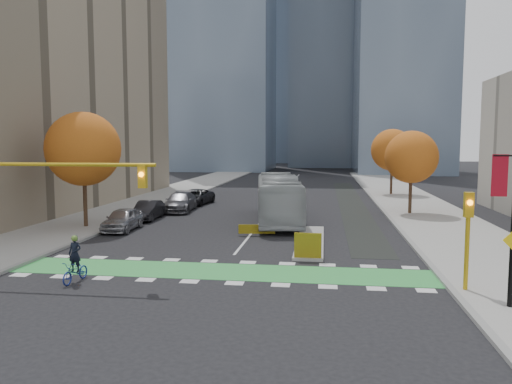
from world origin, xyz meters
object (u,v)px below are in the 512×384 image
(traffic_signal_west, at_px, (37,188))
(parked_car_a, at_px, (123,219))
(tree_east_far, at_px, (392,150))
(parked_car_b, at_px, (148,210))
(bus, at_px, (278,198))
(traffic_signal_east, at_px, (468,226))
(parked_car_c, at_px, (180,202))
(cyclist, at_px, (75,267))
(parked_car_d, at_px, (195,197))
(tree_east_near, at_px, (411,157))
(hazard_board, at_px, (308,245))
(tree_west, at_px, (83,149))

(traffic_signal_west, height_order, parked_car_a, traffic_signal_west)
(tree_east_far, height_order, parked_car_b, tree_east_far)
(bus, relative_size, parked_car_b, 2.88)
(tree_east_far, bearing_deg, bus, -117.89)
(traffic_signal_east, relative_size, parked_car_c, 0.71)
(traffic_signal_east, relative_size, cyclist, 1.98)
(bus, bearing_deg, traffic_signal_west, -125.63)
(parked_car_a, height_order, parked_car_d, parked_car_a)
(tree_east_near, relative_size, parked_car_d, 1.32)
(tree_east_near, distance_m, parked_car_b, 22.12)
(hazard_board, distance_m, parked_car_d, 25.12)
(parked_car_b, bearing_deg, tree_east_far, 42.96)
(cyclist, relative_size, parked_car_b, 0.46)
(tree_east_near, height_order, parked_car_a, tree_east_near)
(parked_car_a, bearing_deg, cyclist, -78.51)
(bus, relative_size, parked_car_d, 2.42)
(tree_west, height_order, traffic_signal_west, tree_west)
(traffic_signal_west, bearing_deg, tree_west, 108.02)
(parked_car_b, xyz_separation_m, parked_car_d, (1.24, 10.00, 0.00))
(hazard_board, xyz_separation_m, parked_car_c, (-11.84, 17.20, 0.03))
(parked_car_c, bearing_deg, hazard_board, -58.63)
(parked_car_d, bearing_deg, parked_car_c, -83.76)
(parked_car_c, bearing_deg, parked_car_b, -106.20)
(tree_east_near, relative_size, parked_car_c, 1.23)
(traffic_signal_west, xyz_separation_m, parked_car_a, (-1.07, 11.91, -3.25))
(parked_car_c, bearing_deg, tree_east_far, 36.04)
(hazard_board, height_order, tree_east_near, tree_east_near)
(bus, bearing_deg, tree_west, -167.59)
(cyclist, distance_m, parked_car_c, 22.65)
(traffic_signal_west, bearing_deg, tree_east_far, 62.05)
(parked_car_b, bearing_deg, tree_west, -126.46)
(cyclist, bearing_deg, traffic_signal_east, 7.75)
(tree_west, distance_m, parked_car_d, 15.78)
(bus, bearing_deg, parked_car_d, 125.90)
(traffic_signal_west, xyz_separation_m, parked_car_d, (0.17, 26.91, -3.29))
(hazard_board, xyz_separation_m, traffic_signal_west, (-11.93, -4.71, 3.23))
(parked_car_c, bearing_deg, parked_car_a, -99.77)
(tree_east_near, height_order, bus, tree_east_near)
(hazard_board, distance_m, tree_east_far, 35.13)
(parked_car_b, bearing_deg, traffic_signal_east, -43.10)
(tree_west, bearing_deg, traffic_signal_west, -71.98)
(tree_west, bearing_deg, parked_car_c, 66.15)
(traffic_signal_west, xyz_separation_m, traffic_signal_east, (18.43, 0.00, -1.30))
(cyclist, bearing_deg, tree_east_near, 57.77)
(traffic_signal_west, bearing_deg, parked_car_a, 95.13)
(tree_east_far, distance_m, traffic_signal_east, 38.64)
(tree_west, height_order, parked_car_d, tree_west)
(parked_car_b, bearing_deg, hazard_board, -45.36)
(traffic_signal_west, xyz_separation_m, bus, (9.24, 17.36, -2.23))
(parked_car_b, bearing_deg, parked_car_a, -92.17)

